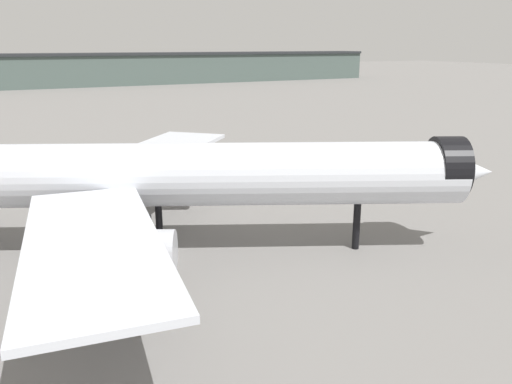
{
  "coord_description": "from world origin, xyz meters",
  "views": [
    {
      "loc": [
        -10.46,
        -43.89,
        19.49
      ],
      "look_at": [
        9.42,
        -1.86,
        5.93
      ],
      "focal_mm": 35.68,
      "sensor_mm": 36.0,
      "label": 1
    }
  ],
  "objects": [
    {
      "name": "ground",
      "position": [
        0.0,
        0.0,
        0.0
      ],
      "size": [
        900.0,
        900.0,
        0.0
      ],
      "primitive_type": "plane",
      "color": "slate"
    },
    {
      "name": "airliner_near_gate",
      "position": [
        2.48,
        1.12,
        7.57
      ],
      "size": [
        57.75,
        51.63,
        17.19
      ],
      "rotation": [
        0.0,
        0.0,
        -0.41
      ],
      "color": "silver",
      "rests_on": "ground"
    },
    {
      "name": "terminal_building",
      "position": [
        47.87,
        216.87,
        7.83
      ],
      "size": [
        258.14,
        27.02,
        25.8
      ],
      "rotation": [
        0.0,
        0.0,
        0.02
      ],
      "color": "#475651",
      "rests_on": "ground"
    },
    {
      "name": "traffic_cone_near_nose",
      "position": [
        -2.56,
        35.16,
        0.4
      ],
      "size": [
        0.64,
        0.64,
        0.79
      ],
      "primitive_type": "cone",
      "color": "#F2600C",
      "rests_on": "ground"
    }
  ]
}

